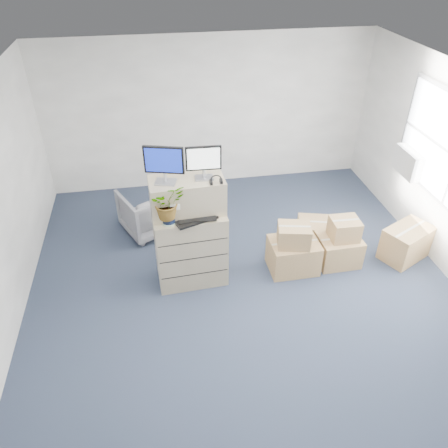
{
  "coord_description": "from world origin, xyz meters",
  "views": [
    {
      "loc": [
        -1.07,
        -4.16,
        4.31
      ],
      "look_at": [
        -0.27,
        0.4,
        1.08
      ],
      "focal_mm": 35.0,
      "sensor_mm": 36.0,
      "label": 1
    }
  ],
  "objects_px": {
    "monitor_right": "(204,161)",
    "keyboard": "(196,219)",
    "potted_plant": "(167,205)",
    "water_bottle": "(194,200)",
    "monitor_left": "(164,163)",
    "filing_cabinet_lower": "(191,247)",
    "office_chair": "(148,209)"
  },
  "relations": [
    {
      "from": "water_bottle",
      "to": "potted_plant",
      "type": "distance_m",
      "value": 0.46
    },
    {
      "from": "filing_cabinet_lower",
      "to": "potted_plant",
      "type": "bearing_deg",
      "value": -150.64
    },
    {
      "from": "office_chair",
      "to": "keyboard",
      "type": "bearing_deg",
      "value": 88.54
    },
    {
      "from": "water_bottle",
      "to": "office_chair",
      "type": "height_order",
      "value": "water_bottle"
    },
    {
      "from": "monitor_left",
      "to": "keyboard",
      "type": "relative_size",
      "value": 0.89
    },
    {
      "from": "monitor_right",
      "to": "water_bottle",
      "type": "xyz_separation_m",
      "value": [
        -0.14,
        0.04,
        -0.58
      ]
    },
    {
      "from": "monitor_left",
      "to": "monitor_right",
      "type": "height_order",
      "value": "monitor_left"
    },
    {
      "from": "keyboard",
      "to": "office_chair",
      "type": "xyz_separation_m",
      "value": [
        -0.63,
        1.49,
        -0.73
      ]
    },
    {
      "from": "filing_cabinet_lower",
      "to": "keyboard",
      "type": "xyz_separation_m",
      "value": [
        0.07,
        -0.17,
        0.58
      ]
    },
    {
      "from": "office_chair",
      "to": "water_bottle",
      "type": "bearing_deg",
      "value": 93.17
    },
    {
      "from": "monitor_left",
      "to": "keyboard",
      "type": "distance_m",
      "value": 0.84
    },
    {
      "from": "filing_cabinet_lower",
      "to": "office_chair",
      "type": "xyz_separation_m",
      "value": [
        -0.56,
        1.31,
        -0.15
      ]
    },
    {
      "from": "filing_cabinet_lower",
      "to": "potted_plant",
      "type": "distance_m",
      "value": 0.89
    },
    {
      "from": "monitor_right",
      "to": "office_chair",
      "type": "xyz_separation_m",
      "value": [
        -0.78,
        1.27,
        -1.44
      ]
    },
    {
      "from": "monitor_right",
      "to": "potted_plant",
      "type": "relative_size",
      "value": 0.76
    },
    {
      "from": "keyboard",
      "to": "water_bottle",
      "type": "distance_m",
      "value": 0.29
    },
    {
      "from": "monitor_right",
      "to": "keyboard",
      "type": "bearing_deg",
      "value": -122.16
    },
    {
      "from": "monitor_right",
      "to": "office_chair",
      "type": "height_order",
      "value": "monitor_right"
    },
    {
      "from": "monitor_right",
      "to": "keyboard",
      "type": "xyz_separation_m",
      "value": [
        -0.15,
        -0.22,
        -0.72
      ]
    },
    {
      "from": "monitor_right",
      "to": "water_bottle",
      "type": "relative_size",
      "value": 1.51
    },
    {
      "from": "water_bottle",
      "to": "filing_cabinet_lower",
      "type": "bearing_deg",
      "value": -134.57
    },
    {
      "from": "monitor_left",
      "to": "potted_plant",
      "type": "distance_m",
      "value": 0.53
    },
    {
      "from": "keyboard",
      "to": "office_chair",
      "type": "height_order",
      "value": "keyboard"
    },
    {
      "from": "filing_cabinet_lower",
      "to": "monitor_right",
      "type": "bearing_deg",
      "value": 8.19
    },
    {
      "from": "water_bottle",
      "to": "keyboard",
      "type": "bearing_deg",
      "value": -92.41
    },
    {
      "from": "potted_plant",
      "to": "office_chair",
      "type": "distance_m",
      "value": 1.8
    },
    {
      "from": "filing_cabinet_lower",
      "to": "water_bottle",
      "type": "xyz_separation_m",
      "value": [
        0.08,
        0.09,
        0.71
      ]
    },
    {
      "from": "potted_plant",
      "to": "office_chair",
      "type": "bearing_deg",
      "value": 100.89
    },
    {
      "from": "keyboard",
      "to": "water_bottle",
      "type": "xyz_separation_m",
      "value": [
        0.01,
        0.26,
        0.13
      ]
    },
    {
      "from": "monitor_left",
      "to": "monitor_right",
      "type": "xyz_separation_m",
      "value": [
        0.49,
        0.02,
        -0.03
      ]
    },
    {
      "from": "filing_cabinet_lower",
      "to": "office_chair",
      "type": "height_order",
      "value": "filing_cabinet_lower"
    },
    {
      "from": "water_bottle",
      "to": "office_chair",
      "type": "bearing_deg",
      "value": 117.71
    }
  ]
}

